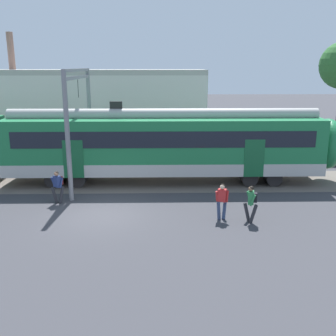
% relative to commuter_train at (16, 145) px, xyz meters
% --- Properties ---
extents(ground_plane, '(160.00, 160.00, 0.00)m').
position_rel_commuter_train_xyz_m(ground_plane, '(5.65, -5.36, -2.25)').
color(ground_plane, '#38383D').
extents(commuter_train, '(38.05, 3.07, 4.73)m').
position_rel_commuter_train_xyz_m(commuter_train, '(0.00, 0.00, 0.00)').
color(commuter_train, '#B7B7B2').
rests_on(commuter_train, ground).
extents(pedestrian_navy, '(0.67, 0.53, 1.67)m').
position_rel_commuter_train_xyz_m(pedestrian_navy, '(3.21, -3.67, -1.26)').
color(pedestrian_navy, '#28282D').
rests_on(pedestrian_navy, ground).
extents(pedestrian_red, '(0.65, 0.57, 1.67)m').
position_rel_commuter_train_xyz_m(pedestrian_red, '(11.02, -6.01, -1.29)').
color(pedestrian_red, navy).
rests_on(pedestrian_red, ground).
extents(pedestrian_green, '(0.61, 0.61, 1.67)m').
position_rel_commuter_train_xyz_m(pedestrian_green, '(12.24, -6.35, -1.26)').
color(pedestrian_green, '#28282D').
rests_on(pedestrian_green, ground).
extents(catenary_gantry, '(0.24, 6.64, 6.53)m').
position_rel_commuter_train_xyz_m(catenary_gantry, '(3.74, 0.00, 2.06)').
color(catenary_gantry, gray).
rests_on(catenary_gantry, ground).
extents(background_building, '(18.80, 5.00, 9.20)m').
position_rel_commuter_train_xyz_m(background_building, '(2.44, 9.48, 0.95)').
color(background_building, beige).
rests_on(background_building, ground).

